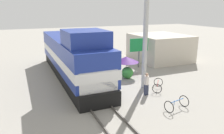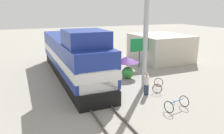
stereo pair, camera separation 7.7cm
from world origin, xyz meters
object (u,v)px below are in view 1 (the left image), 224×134
at_px(utility_pole, 146,32).
at_px(billboard_sign, 139,46).
at_px(locomotive, 73,57).
at_px(vendor_umbrella, 126,59).
at_px(bicycle_spare, 177,104).
at_px(person_bystander, 146,83).
at_px(bicycle, 158,85).

bearing_deg(utility_pole, billboard_sign, 63.42).
relative_size(locomotive, vendor_umbrella, 6.67).
bearing_deg(utility_pole, vendor_umbrella, 88.86).
distance_m(vendor_umbrella, bicycle_spare, 7.87).
relative_size(billboard_sign, bicycle_spare, 1.90).
bearing_deg(bicycle_spare, locomotive, -166.24).
height_order(billboard_sign, person_bystander, billboard_sign).
xyz_separation_m(utility_pole, bicycle, (0.77, -0.94, -4.20)).
bearing_deg(bicycle_spare, person_bystander, 177.01).
distance_m(person_bystander, bicycle_spare, 3.03).
relative_size(billboard_sign, bicycle, 1.87).
relative_size(person_bystander, bicycle_spare, 1.03).
height_order(utility_pole, bicycle_spare, utility_pole).
bearing_deg(billboard_sign, locomotive, -173.01).
distance_m(billboard_sign, bicycle_spare, 10.90).
bearing_deg(utility_pole, person_bystander, -114.67).
relative_size(locomotive, bicycle_spare, 9.22).
distance_m(locomotive, billboard_sign, 7.72).
distance_m(vendor_umbrella, billboard_sign, 3.85).
height_order(utility_pole, vendor_umbrella, utility_pole).
relative_size(utility_pole, bicycle, 5.18).
xyz_separation_m(vendor_umbrella, person_bystander, (-0.76, -4.81, -0.75)).
height_order(vendor_umbrella, person_bystander, vendor_umbrella).
relative_size(utility_pole, person_bystander, 5.15).
height_order(utility_pole, billboard_sign, utility_pole).
relative_size(person_bystander, bicycle, 1.01).
relative_size(vendor_umbrella, bicycle_spare, 1.38).
distance_m(locomotive, bicycle_spare, 10.49).
height_order(person_bystander, bicycle, person_bystander).
distance_m(billboard_sign, bicycle, 7.36).
relative_size(locomotive, person_bystander, 8.99).
relative_size(vendor_umbrella, bicycle, 1.36).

